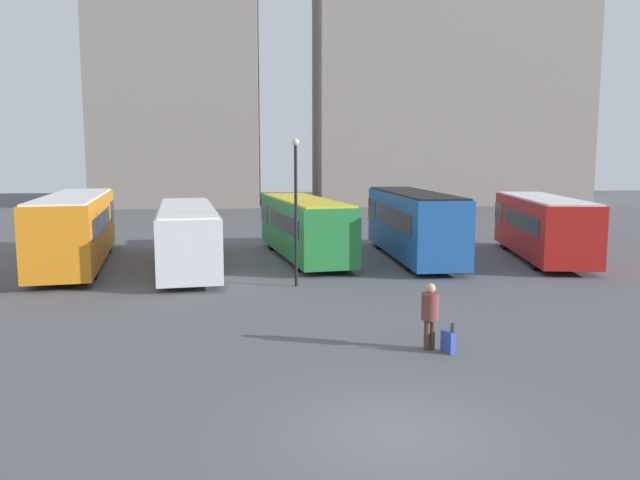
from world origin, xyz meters
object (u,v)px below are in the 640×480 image
suitcase (448,342)px  lamp_post_0 (296,200)px  bus_3 (412,222)px  bus_4 (542,225)px  bus_0 (76,227)px  bus_1 (187,234)px  traveler (430,310)px  bus_2 (304,226)px

suitcase → lamp_post_0: size_ratio=0.14×
bus_3 → bus_4: size_ratio=1.07×
bus_4 → suitcase: size_ratio=12.81×
bus_0 → bus_1: bearing=-109.1°
bus_1 → traveler: bearing=-157.1°
suitcase → bus_1: bearing=7.2°
bus_4 → bus_0: bearing=99.1°
bus_0 → bus_3: size_ratio=1.11×
bus_3 → lamp_post_0: 8.95m
suitcase → traveler: bearing=28.9°
bus_3 → suitcase: bearing=169.3°
bus_2 → suitcase: size_ratio=13.32×
bus_4 → bus_3: bearing=92.9°
bus_3 → suitcase: (-2.55, -15.05, -1.51)m
bus_0 → suitcase: bearing=-146.1°
lamp_post_0 → suitcase: bearing=-67.9°
bus_4 → bus_1: bearing=102.1°
bus_4 → traveler: bus_4 is taller
bus_2 → traveler: size_ratio=6.13×
bus_3 → lamp_post_0: (-6.07, -6.39, 1.56)m
bus_2 → lamp_post_0: bearing=164.4°
bus_2 → suitcase: 15.80m
bus_0 → lamp_post_0: lamp_post_0 is taller
bus_0 → bus_2: 10.72m
traveler → bus_3: bearing=-35.8°
bus_3 → suitcase: size_ratio=13.66×
bus_0 → bus_4: bus_0 is taller
traveler → lamp_post_0: bearing=-4.0°
bus_0 → bus_2: (10.66, 1.11, -0.17)m
bus_0 → suitcase: bus_0 is taller
bus_0 → bus_4: bearing=-99.3°
bus_4 → lamp_post_0: (-12.42, -5.70, 1.69)m
bus_3 → traveler: (-2.97, -14.74, -0.75)m
traveler → lamp_post_0: size_ratio=0.31×
bus_4 → suitcase: bus_4 is taller
bus_1 → bus_0: bearing=72.2°
bus_1 → traveler: bus_1 is taller
bus_0 → suitcase: 19.76m
bus_3 → bus_4: (6.35, -0.69, -0.13)m
traveler → bus_0: bearing=18.5°
traveler → suitcase: bearing=-151.1°
bus_4 → traveler: 16.87m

